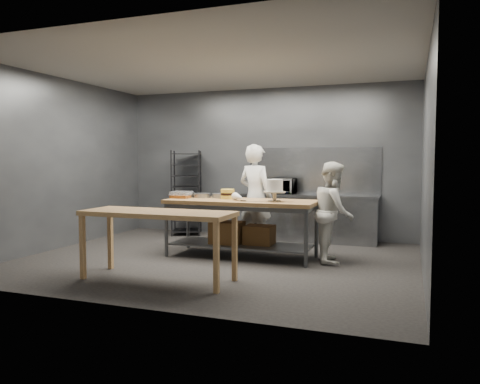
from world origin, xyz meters
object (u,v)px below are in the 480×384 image
Objects in this scene: frosted_cake_stand at (275,187)px; microwave at (281,186)px; near_counter at (158,218)px; chef_right at (334,212)px; layer_cake at (228,194)px; chef_behind at (255,197)px; work_table at (241,221)px; speed_rack at (186,193)px.

microwave is at bearing 102.12° from frosted_cake_stand.
near_counter is at bearing -100.86° from microwave.
layer_cake is (-1.72, -0.05, 0.23)m from chef_right.
near_counter is at bearing 96.88° from chef_behind.
frosted_cake_stand is 1.54× the size of layer_cake.
near_counter is (-0.52, -1.72, 0.24)m from work_table.
layer_cake reaches higher than near_counter.
near_counter is at bearing -124.43° from frosted_cake_stand.
chef_behind is 3.37× the size of microwave.
work_table is at bearing 169.69° from frosted_cake_stand.
near_counter is at bearing -97.67° from layer_cake.
chef_right is (1.44, -0.57, -0.15)m from chef_behind.
layer_cake is at bearing 158.30° from work_table.
chef_behind reaches higher than speed_rack.
speed_rack reaches higher than frosted_cake_stand.
work_table is at bearing -95.16° from microwave.
layer_cake is (-0.27, -0.62, 0.09)m from chef_behind.
speed_rack is at bearing -10.36° from chef_behind.
frosted_cake_stand is (0.58, -0.84, 0.22)m from chef_behind.
work_table is 1.31× the size of chef_behind.
chef_right is 0.97m from frosted_cake_stand.
microwave reaches higher than layer_cake.
frosted_cake_stand is (1.11, 1.61, 0.32)m from near_counter.
chef_behind is 1.19× the size of chef_right.
speed_rack is 5.13× the size of frosted_cake_stand.
layer_cake is at bearing -104.13° from microwave.
chef_right reaches higher than layer_cake.
chef_right is at bearing 6.36° from work_table.
chef_behind is (0.00, 0.73, 0.34)m from work_table.
frosted_cake_stand reaches higher than microwave.
chef_behind is 0.69m from layer_cake.
layer_cake is at bearing 165.95° from frosted_cake_stand.
near_counter is 1.85m from layer_cake.
chef_right is 4.50× the size of frosted_cake_stand.
microwave is 1.80m from layer_cake.
frosted_cake_stand reaches higher than work_table.
chef_right is at bearing 177.41° from chef_behind.
speed_rack is 2.13m from chef_behind.
chef_behind is at bearing 57.77° from chef_right.
near_counter is 1.14× the size of speed_rack.
chef_behind reaches higher than near_counter.
chef_behind is 8.24× the size of layer_cake.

